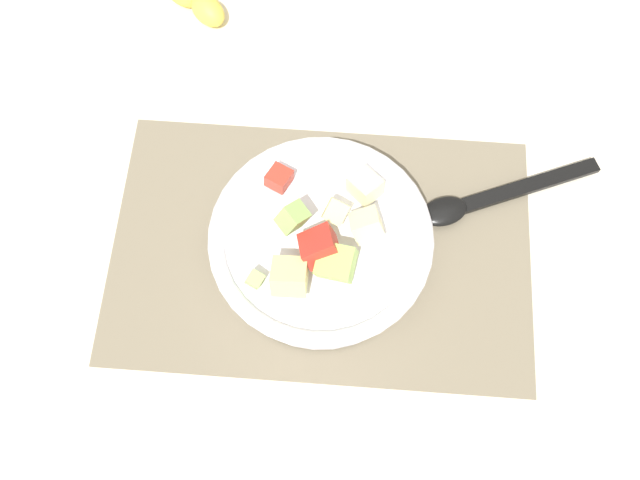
{
  "coord_description": "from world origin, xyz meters",
  "views": [
    {
      "loc": [
        0.02,
        -0.28,
        0.74
      ],
      "look_at": [
        -0.0,
        -0.01,
        0.04
      ],
      "focal_mm": 38.29,
      "sensor_mm": 36.0,
      "label": 1
    }
  ],
  "objects": [
    {
      "name": "placemat",
      "position": [
        0.0,
        0.0,
        0.0
      ],
      "size": [
        0.49,
        0.31,
        0.01
      ],
      "primitive_type": "cube",
      "color": "#756B56",
      "rests_on": "ground_plane"
    },
    {
      "name": "salad_bowl",
      "position": [
        -0.0,
        -0.01,
        0.04
      ],
      "size": [
        0.25,
        0.25,
        0.1
      ],
      "color": "white",
      "rests_on": "placemat"
    },
    {
      "name": "ground_plane",
      "position": [
        0.0,
        0.0,
        0.0
      ],
      "size": [
        2.4,
        2.4,
        0.0
      ],
      "primitive_type": "plane",
      "color": "silver"
    },
    {
      "name": "serving_spoon",
      "position": [
        0.19,
        0.07,
        0.01
      ],
      "size": [
        0.22,
        0.11,
        0.01
      ],
      "color": "black",
      "rests_on": "placemat"
    }
  ]
}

